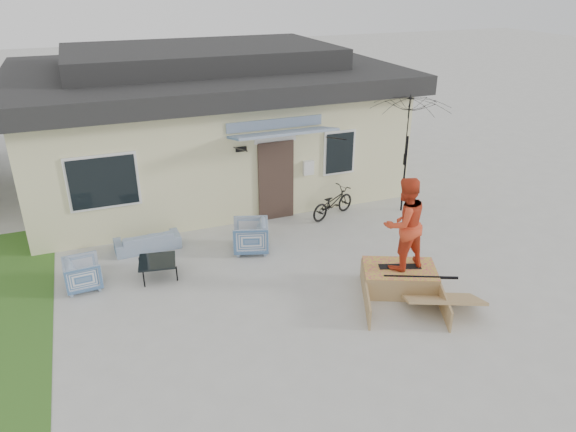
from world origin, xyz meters
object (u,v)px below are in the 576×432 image
object	(u,v)px
loveseat	(147,238)
skate_ramp	(399,279)
skateboard	(400,266)
bicycle	(333,200)
patio_umbrella	(407,149)
armchair_right	(251,235)
coffee_table	(158,268)
skater	(404,222)
armchair_left	(83,272)

from	to	relation	value
loveseat	skate_ramp	world-z (taller)	loveseat
loveseat	skateboard	distance (m)	5.84
bicycle	patio_umbrella	xyz separation A→B (m)	(1.93, -0.34, 1.27)
loveseat	skateboard	world-z (taller)	loveseat
skate_ramp	skateboard	distance (m)	0.27
loveseat	skate_ramp	xyz separation A→B (m)	(4.57, -3.65, -0.05)
armchair_right	skateboard	bearing A→B (deg)	59.08
bicycle	coffee_table	bearing A→B (deg)	84.17
loveseat	bicycle	size ratio (longest dim) A/B	1.01
loveseat	armchair_right	world-z (taller)	armchair_right
armchair_right	patio_umbrella	xyz separation A→B (m)	(4.55, 0.71, 1.34)
armchair_right	skate_ramp	xyz separation A→B (m)	(2.33, -2.70, -0.17)
coffee_table	skate_ramp	distance (m)	5.10
skater	skate_ramp	bearing A→B (deg)	60.38
coffee_table	skateboard	bearing A→B (deg)	-26.50
loveseat	coffee_table	bearing A→B (deg)	89.89
patio_umbrella	skater	distance (m)	4.04
bicycle	patio_umbrella	size ratio (longest dim) A/B	0.68
armchair_left	skateboard	bearing A→B (deg)	-114.96
loveseat	bicycle	world-z (taller)	bicycle
skateboard	skate_ramp	bearing A→B (deg)	-94.03
loveseat	skater	distance (m)	5.96
patio_umbrella	skateboard	distance (m)	4.21
skate_ramp	skateboard	world-z (taller)	skateboard
coffee_table	skate_ramp	size ratio (longest dim) A/B	0.39
armchair_right	skate_ramp	bearing A→B (deg)	58.37
loveseat	patio_umbrella	bearing A→B (deg)	176.40
coffee_table	bicycle	world-z (taller)	bicycle
skateboard	skater	world-z (taller)	skater
armchair_right	coffee_table	xyz separation A→B (m)	(-2.21, -0.38, -0.22)
armchair_right	bicycle	size ratio (longest dim) A/B	0.55
patio_umbrella	skate_ramp	size ratio (longest dim) A/B	1.13
armchair_left	bicycle	size ratio (longest dim) A/B	0.48
loveseat	armchair_left	xyz separation A→B (m)	(-1.46, -1.24, 0.07)
loveseat	bicycle	distance (m)	4.87
skate_ramp	skateboard	bearing A→B (deg)	90.00
armchair_left	skate_ramp	size ratio (longest dim) A/B	0.37
loveseat	bicycle	bearing A→B (deg)	179.66
patio_umbrella	loveseat	bearing A→B (deg)	178.02
bicycle	patio_umbrella	world-z (taller)	patio_umbrella
armchair_right	bicycle	bearing A→B (deg)	129.57
armchair_right	coffee_table	world-z (taller)	armchair_right
armchair_right	bicycle	xyz separation A→B (m)	(2.62, 1.06, 0.07)
bicycle	skater	bearing A→B (deg)	153.35
coffee_table	skater	xyz separation A→B (m)	(4.56, -2.27, 1.31)
patio_umbrella	skate_ramp	xyz separation A→B (m)	(-2.22, -3.42, -1.51)
armchair_left	skateboard	distance (m)	6.50
patio_umbrella	bicycle	bearing A→B (deg)	169.91
bicycle	skate_ramp	bearing A→B (deg)	153.10
skate_ramp	skater	size ratio (longest dim) A/B	1.01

